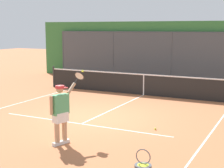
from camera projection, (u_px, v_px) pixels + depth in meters
name	position (u px, v px, depth m)	size (l,w,h in m)	color
ground_plane	(95.00, 117.00, 11.83)	(60.00, 60.00, 0.00)	#B76B42
court_line_markings	(77.00, 126.00, 10.80)	(7.79, 9.77, 0.01)	white
fence_backdrop	(175.00, 52.00, 19.69)	(17.40, 1.37, 3.37)	#474C51
tennis_net	(144.00, 84.00, 15.68)	(10.00, 0.09, 1.07)	#2D2D2D
tennis_player	(61.00, 110.00, 8.99)	(0.39, 1.35, 1.86)	silver
tennis_ball_near_net	(155.00, 129.00, 10.38)	(0.07, 0.07, 0.07)	#D6E042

